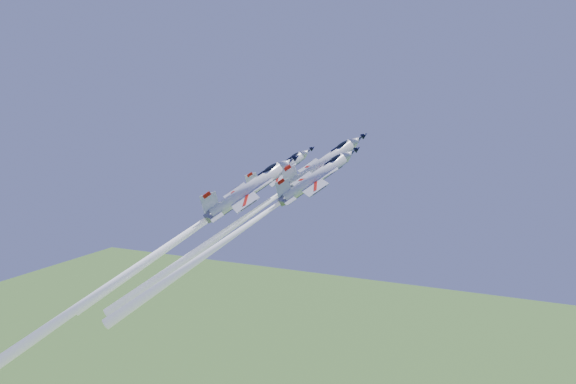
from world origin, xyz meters
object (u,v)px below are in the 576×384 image
at_px(jet_left, 204,223).
at_px(jet_slot, 154,255).
at_px(jet_lead, 247,216).
at_px(jet_right, 243,229).

height_order(jet_left, jet_slot, jet_left).
relative_size(jet_lead, jet_left, 1.01).
bearing_deg(jet_right, jet_left, -169.14).
distance_m(jet_lead, jet_slot, 16.23).
relative_size(jet_lead, jet_right, 1.10).
xyz_separation_m(jet_left, jet_right, (13.65, -10.32, 2.07)).
xyz_separation_m(jet_right, jet_slot, (-15.00, -2.52, -5.20)).
height_order(jet_right, jet_slot, jet_right).
height_order(jet_lead, jet_right, jet_lead).
bearing_deg(jet_lead, jet_slot, -95.56).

